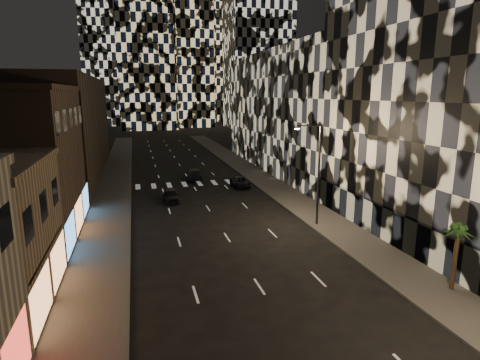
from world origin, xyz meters
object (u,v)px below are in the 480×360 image
car_dark_rightlane (240,182)px  palm_tree (458,235)px  car_dark_oncoming (195,174)px  car_dark_midlane (171,195)px  streetlight_far (316,168)px

car_dark_rightlane → palm_tree: 30.70m
car_dark_oncoming → palm_tree: size_ratio=1.24×
car_dark_midlane → car_dark_rightlane: 10.43m
streetlight_far → palm_tree: streetlight_far is taller
car_dark_rightlane → streetlight_far: bearing=-78.5°
car_dark_midlane → car_dark_oncoming: car_dark_oncoming is taller
car_dark_rightlane → palm_tree: bearing=-77.3°
car_dark_midlane → car_dark_oncoming: 11.79m
streetlight_far → car_dark_rightlane: bearing=98.9°
car_dark_rightlane → palm_tree: (5.38, -30.09, 2.95)m
streetlight_far → palm_tree: bearing=-78.4°
car_dark_midlane → car_dark_rightlane: car_dark_midlane is taller
streetlight_far → palm_tree: (2.78, -13.52, -1.78)m
car_dark_midlane → streetlight_far: bearing=-43.1°
car_dark_oncoming → palm_tree: 37.82m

